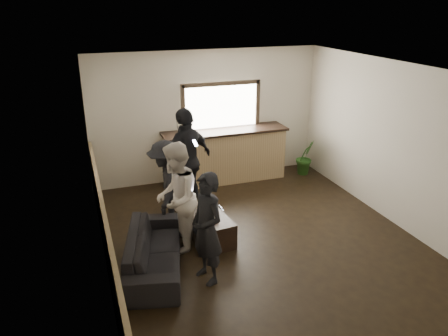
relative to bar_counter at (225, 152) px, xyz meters
name	(u,v)px	position (x,y,z in m)	size (l,w,h in m)	color
ground	(261,241)	(-0.30, -2.70, -0.64)	(5.00, 6.00, 0.01)	black
room_shell	(219,163)	(-1.04, -2.70, 0.83)	(5.01, 6.01, 2.80)	silver
bar_counter	(225,152)	(0.00, 0.00, 0.00)	(2.70, 0.68, 2.13)	tan
sofa	(154,250)	(-2.11, -2.86, -0.36)	(1.95, 0.76, 0.57)	black
coffee_table	(209,228)	(-1.10, -2.36, -0.42)	(0.54, 0.98, 0.44)	black
cup_a	(203,211)	(-1.17, -2.25, -0.16)	(0.12, 0.12, 0.09)	silver
cup_b	(216,216)	(-1.03, -2.49, -0.16)	(0.10, 0.10, 0.09)	silver
potted_plant	(305,157)	(1.85, -0.25, -0.24)	(0.44, 0.35, 0.80)	#2D6623
person_a	(207,229)	(-1.46, -3.41, 0.17)	(0.54, 0.68, 1.62)	black
person_b	(176,198)	(-1.66, -2.46, 0.24)	(0.96, 1.06, 1.77)	silver
person_c	(166,186)	(-1.66, -1.72, 0.15)	(0.82, 1.14, 1.58)	black
person_d	(187,161)	(-1.14, -1.14, 0.34)	(1.24, 0.99, 1.97)	black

